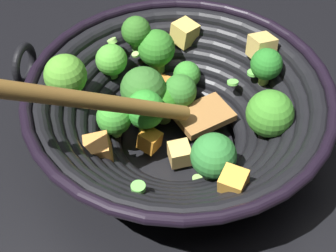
% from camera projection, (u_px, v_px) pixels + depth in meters
% --- Properties ---
extents(ground_plane, '(4.00, 4.00, 0.00)m').
position_uv_depth(ground_plane, '(178.00, 148.00, 0.66)').
color(ground_plane, black).
extents(wok, '(0.37, 0.40, 0.22)m').
position_uv_depth(wok, '(177.00, 109.00, 0.61)').
color(wok, black).
rests_on(wok, ground).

